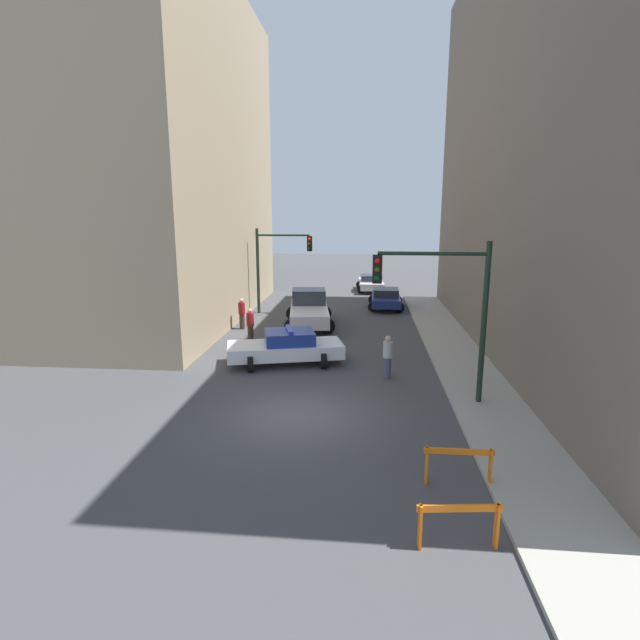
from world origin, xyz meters
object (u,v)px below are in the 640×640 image
pedestrian_crossing (250,325)px  traffic_light_near (448,298)px  white_truck (309,309)px  pedestrian_sidewalk (388,356)px  parked_car_mid (371,283)px  barrier_mid (459,460)px  police_car (286,347)px  parked_car_near (386,298)px  barrier_front (459,518)px  traffic_light_far (275,258)px  pedestrian_corner (242,313)px

pedestrian_crossing → traffic_light_near: bearing=49.7°
white_truck → pedestrian_sidewalk: (3.93, -8.65, -0.04)m
parked_car_mid → barrier_mid: 28.71m
white_truck → barrier_mid: size_ratio=3.50×
police_car → parked_car_near: bearing=-34.1°
barrier_front → traffic_light_far: bearing=108.5°
police_car → parked_car_near: police_car is taller
police_car → barrier_mid: police_car is taller
parked_car_near → pedestrian_sidewalk: size_ratio=2.61×
white_truck → pedestrian_corner: (-3.50, -1.16, -0.04)m
pedestrian_corner → parked_car_mid: bearing=-119.9°
parked_car_mid → police_car: bearing=-103.4°
pedestrian_sidewalk → barrier_front: size_ratio=1.04×
traffic_light_far → police_car: (2.25, -10.38, -2.67)m
traffic_light_near → pedestrian_crossing: traffic_light_near is taller
white_truck → pedestrian_sidewalk: 9.50m
pedestrian_corner → barrier_front: size_ratio=1.04×
traffic_light_near → barrier_front: size_ratio=3.26×
parked_car_near → parked_car_mid: (-0.87, 7.08, 0.00)m
barrier_front → pedestrian_sidewalk: bearing=95.3°
traffic_light_far → white_truck: bearing=-53.0°
traffic_light_near → barrier_mid: 5.85m
police_car → white_truck: 7.19m
traffic_light_near → white_truck: bearing=117.0°
barrier_front → white_truck: bearing=104.7°
traffic_light_far → barrier_front: traffic_light_far is taller
parked_car_near → barrier_mid: 21.60m
traffic_light_far → barrier_front: (7.23, -21.58, -2.78)m
pedestrian_corner → pedestrian_sidewalk: bearing=132.1°
police_car → pedestrian_sidewalk: 4.34m
traffic_light_far → white_truck: traffic_light_far is taller
police_car → parked_car_mid: 20.07m
pedestrian_sidewalk → parked_car_mid: bearing=-157.8°
parked_car_near → barrier_front: parked_car_near is taller
white_truck → barrier_front: 19.02m
traffic_light_near → parked_car_near: bearing=94.1°
police_car → parked_car_mid: police_car is taller
white_truck → police_car: bearing=-98.3°
traffic_light_near → police_car: 7.51m
white_truck → parked_car_mid: (3.56, 12.54, -0.23)m
traffic_light_far → traffic_light_near: bearing=-60.6°
pedestrian_crossing → barrier_front: pedestrian_crossing is taller
barrier_front → barrier_mid: same height
parked_car_near → police_car: bearing=-109.1°
pedestrian_corner → barrier_mid: 17.33m
traffic_light_far → barrier_front: 22.93m
traffic_light_far → barrier_front: bearing=-71.5°
parked_car_near → pedestrian_crossing: (-6.86, -9.32, 0.19)m
traffic_light_near → barrier_mid: size_ratio=3.25×
barrier_front → parked_car_near: bearing=90.9°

